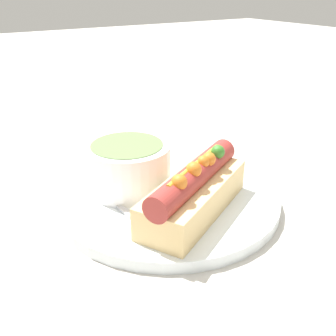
{
  "coord_description": "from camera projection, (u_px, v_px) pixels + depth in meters",
  "views": [
    {
      "loc": [
        -0.24,
        -0.37,
        0.26
      ],
      "look_at": [
        0.0,
        0.0,
        0.05
      ],
      "focal_mm": 42.0,
      "sensor_mm": 36.0,
      "label": 1
    }
  ],
  "objects": [
    {
      "name": "ground_plane",
      "position": [
        168.0,
        202.0,
        0.51
      ],
      "size": [
        4.0,
        4.0,
        0.0
      ],
      "primitive_type": "plane",
      "color": "#BCB7AD"
    },
    {
      "name": "dinner_plate",
      "position": [
        168.0,
        197.0,
        0.51
      ],
      "size": [
        0.28,
        0.28,
        0.01
      ],
      "color": "white",
      "rests_on": "ground_plane"
    },
    {
      "name": "hot_dog",
      "position": [
        197.0,
        189.0,
        0.45
      ],
      "size": [
        0.18,
        0.13,
        0.07
      ],
      "rotation": [
        0.0,
        0.0,
        0.49
      ],
      "color": "#E5C17F",
      "rests_on": "dinner_plate"
    },
    {
      "name": "soup_bowl",
      "position": [
        128.0,
        164.0,
        0.5
      ],
      "size": [
        0.11,
        0.11,
        0.06
      ],
      "color": "white",
      "rests_on": "dinner_plate"
    },
    {
      "name": "spoon",
      "position": [
        108.0,
        196.0,
        0.49
      ],
      "size": [
        0.03,
        0.15,
        0.01
      ],
      "rotation": [
        0.0,
        0.0,
        1.65
      ],
      "color": "#B7B7BC",
      "rests_on": "dinner_plate"
    }
  ]
}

